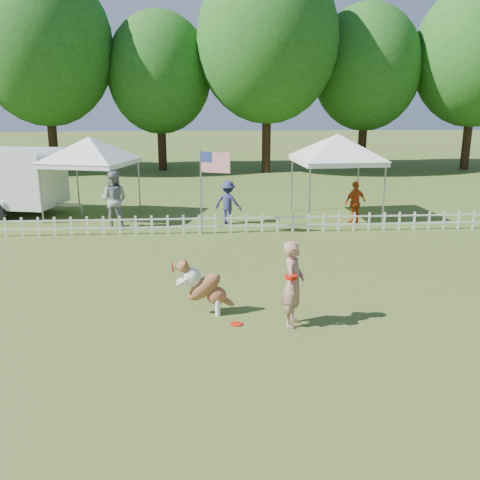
{
  "coord_description": "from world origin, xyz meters",
  "views": [
    {
      "loc": [
        -0.58,
        -9.55,
        4.21
      ],
      "look_at": [
        0.2,
        2.0,
        1.1
      ],
      "focal_mm": 40.0,
      "sensor_mm": 36.0,
      "label": 1
    }
  ],
  "objects_px": {
    "flag_pole": "(201,193)",
    "spectator_b": "(228,202)",
    "dog": "(205,287)",
    "spectator_a": "(114,199)",
    "frisbee_on_turf": "(237,324)",
    "canopy_tent_left": "(92,179)",
    "canopy_tent_right": "(336,177)",
    "spectator_c": "(355,203)",
    "handler": "(293,284)"
  },
  "relations": [
    {
      "from": "frisbee_on_turf",
      "to": "spectator_a",
      "type": "distance_m",
      "value": 8.89
    },
    {
      "from": "spectator_a",
      "to": "spectator_b",
      "type": "height_order",
      "value": "spectator_a"
    },
    {
      "from": "frisbee_on_turf",
      "to": "spectator_b",
      "type": "height_order",
      "value": "spectator_b"
    },
    {
      "from": "canopy_tent_left",
      "to": "flag_pole",
      "type": "height_order",
      "value": "canopy_tent_left"
    },
    {
      "from": "spectator_b",
      "to": "frisbee_on_turf",
      "type": "bearing_deg",
      "value": 114.08
    },
    {
      "from": "canopy_tent_left",
      "to": "spectator_c",
      "type": "xyz_separation_m",
      "value": [
        9.09,
        -1.53,
        -0.68
      ]
    },
    {
      "from": "canopy_tent_right",
      "to": "dog",
      "type": "bearing_deg",
      "value": -122.27
    },
    {
      "from": "dog",
      "to": "flag_pole",
      "type": "height_order",
      "value": "flag_pole"
    },
    {
      "from": "canopy_tent_left",
      "to": "flag_pole",
      "type": "xyz_separation_m",
      "value": [
        3.87,
        -2.69,
        -0.08
      ]
    },
    {
      "from": "flag_pole",
      "to": "spectator_b",
      "type": "height_order",
      "value": "flag_pole"
    },
    {
      "from": "dog",
      "to": "canopy_tent_right",
      "type": "distance_m",
      "value": 9.84
    },
    {
      "from": "flag_pole",
      "to": "spectator_c",
      "type": "height_order",
      "value": "flag_pole"
    },
    {
      "from": "frisbee_on_turf",
      "to": "flag_pole",
      "type": "height_order",
      "value": "flag_pole"
    },
    {
      "from": "spectator_a",
      "to": "spectator_b",
      "type": "bearing_deg",
      "value": -162.96
    },
    {
      "from": "canopy_tent_left",
      "to": "spectator_b",
      "type": "bearing_deg",
      "value": 1.31
    },
    {
      "from": "dog",
      "to": "spectator_b",
      "type": "xyz_separation_m",
      "value": [
        0.82,
        7.86,
        0.17
      ]
    },
    {
      "from": "handler",
      "to": "spectator_c",
      "type": "relative_size",
      "value": 1.13
    },
    {
      "from": "spectator_a",
      "to": "canopy_tent_right",
      "type": "bearing_deg",
      "value": -159.81
    },
    {
      "from": "handler",
      "to": "spectator_b",
      "type": "relative_size",
      "value": 1.12
    },
    {
      "from": "canopy_tent_left",
      "to": "spectator_b",
      "type": "distance_m",
      "value": 4.98
    },
    {
      "from": "frisbee_on_turf",
      "to": "canopy_tent_right",
      "type": "relative_size",
      "value": 0.08
    },
    {
      "from": "handler",
      "to": "canopy_tent_right",
      "type": "distance_m",
      "value": 9.75
    },
    {
      "from": "dog",
      "to": "spectator_c",
      "type": "bearing_deg",
      "value": 54.5
    },
    {
      "from": "frisbee_on_turf",
      "to": "spectator_b",
      "type": "relative_size",
      "value": 0.15
    },
    {
      "from": "handler",
      "to": "canopy_tent_left",
      "type": "relative_size",
      "value": 0.59
    },
    {
      "from": "handler",
      "to": "frisbee_on_turf",
      "type": "height_order",
      "value": "handler"
    },
    {
      "from": "frisbee_on_turf",
      "to": "canopy_tent_left",
      "type": "relative_size",
      "value": 0.08
    },
    {
      "from": "handler",
      "to": "dog",
      "type": "distance_m",
      "value": 1.79
    },
    {
      "from": "frisbee_on_turf",
      "to": "canopy_tent_left",
      "type": "bearing_deg",
      "value": 115.1
    },
    {
      "from": "frisbee_on_turf",
      "to": "spectator_a",
      "type": "bearing_deg",
      "value": 113.5
    },
    {
      "from": "spectator_b",
      "to": "spectator_c",
      "type": "distance_m",
      "value": 4.33
    },
    {
      "from": "handler",
      "to": "canopy_tent_right",
      "type": "relative_size",
      "value": 0.57
    },
    {
      "from": "dog",
      "to": "spectator_a",
      "type": "relative_size",
      "value": 0.6
    },
    {
      "from": "handler",
      "to": "spectator_c",
      "type": "xyz_separation_m",
      "value": [
        3.5,
        8.22,
        -0.1
      ]
    },
    {
      "from": "spectator_b",
      "to": "spectator_c",
      "type": "xyz_separation_m",
      "value": [
        4.32,
        -0.27,
        -0.01
      ]
    },
    {
      "from": "handler",
      "to": "dog",
      "type": "relative_size",
      "value": 1.45
    },
    {
      "from": "spectator_a",
      "to": "spectator_b",
      "type": "distance_m",
      "value": 3.78
    },
    {
      "from": "handler",
      "to": "spectator_a",
      "type": "distance_m",
      "value": 9.39
    },
    {
      "from": "spectator_a",
      "to": "spectator_b",
      "type": "xyz_separation_m",
      "value": [
        3.76,
        0.31,
        -0.21
      ]
    },
    {
      "from": "canopy_tent_right",
      "to": "spectator_c",
      "type": "distance_m",
      "value": 1.33
    },
    {
      "from": "flag_pole",
      "to": "dog",
      "type": "bearing_deg",
      "value": -66.81
    },
    {
      "from": "dog",
      "to": "spectator_c",
      "type": "distance_m",
      "value": 9.17
    },
    {
      "from": "canopy_tent_left",
      "to": "flag_pole",
      "type": "relative_size",
      "value": 1.06
    },
    {
      "from": "flag_pole",
      "to": "spectator_a",
      "type": "height_order",
      "value": "flag_pole"
    },
    {
      "from": "handler",
      "to": "canopy_tent_left",
      "type": "distance_m",
      "value": 11.26
    },
    {
      "from": "dog",
      "to": "spectator_a",
      "type": "height_order",
      "value": "spectator_a"
    },
    {
      "from": "handler",
      "to": "spectator_b",
      "type": "bearing_deg",
      "value": 25.91
    },
    {
      "from": "dog",
      "to": "flag_pole",
      "type": "xyz_separation_m",
      "value": [
        -0.08,
        6.43,
        0.76
      ]
    },
    {
      "from": "dog",
      "to": "frisbee_on_turf",
      "type": "relative_size",
      "value": 5.0
    },
    {
      "from": "canopy_tent_right",
      "to": "spectator_c",
      "type": "xyz_separation_m",
      "value": [
        0.45,
        -1.02,
        -0.72
      ]
    }
  ]
}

